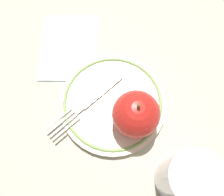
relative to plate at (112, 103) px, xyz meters
The scene contains 6 objects.
ground_plane 0.01m from the plate, 100.41° to the right, with size 2.00×2.00×0.00m, color #AEA58C.
plate is the anchor object (origin of this frame).
apple_red_whole 0.07m from the plate, 148.54° to the left, with size 0.08×0.08×0.09m.
fork 0.05m from the plate, 13.80° to the left, with size 0.12×0.15×0.00m.
drinking_glass 0.19m from the plate, 140.00° to the left, with size 0.08×0.08×0.12m, color white.
napkin_folded 0.16m from the plate, 43.83° to the right, with size 0.12×0.16×0.01m, color silver.
Camera 1 is at (-0.03, 0.16, 0.46)m, focal length 40.00 mm.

